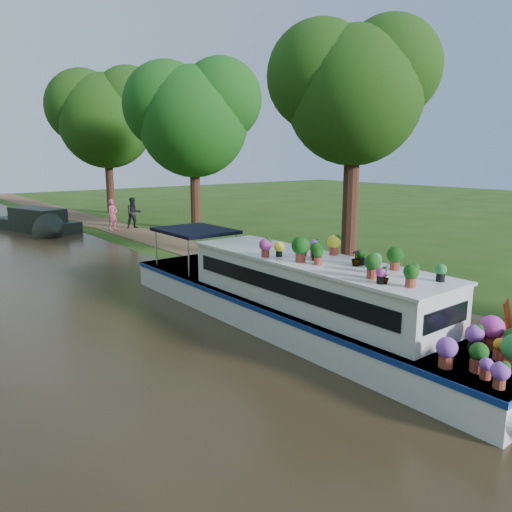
% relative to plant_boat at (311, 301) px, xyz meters
% --- Properties ---
extents(ground, '(100.00, 100.00, 0.00)m').
position_rel_plant_boat_xyz_m(ground, '(2.25, 1.17, -0.85)').
color(ground, '#203D0F').
rests_on(ground, ground).
extents(canal_water, '(10.00, 100.00, 0.02)m').
position_rel_plant_boat_xyz_m(canal_water, '(-3.75, 1.17, -0.84)').
color(canal_water, black).
rests_on(canal_water, ground).
extents(towpath, '(2.20, 100.00, 0.03)m').
position_rel_plant_boat_xyz_m(towpath, '(3.45, 1.17, -0.84)').
color(towpath, brown).
rests_on(towpath, ground).
extents(plant_boat, '(2.29, 13.52, 2.26)m').
position_rel_plant_boat_xyz_m(plant_boat, '(0.00, 0.00, 0.00)').
color(plant_boat, white).
rests_on(plant_boat, canal_water).
extents(tree_near_overhang, '(5.52, 5.28, 8.99)m').
position_rel_plant_boat_xyz_m(tree_near_overhang, '(6.04, 4.24, 5.75)').
color(tree_near_overhang, black).
rests_on(tree_near_overhang, ground).
extents(tree_near_mid, '(6.90, 6.60, 9.40)m').
position_rel_plant_boat_xyz_m(tree_near_mid, '(6.73, 16.26, 5.58)').
color(tree_near_mid, black).
rests_on(tree_near_mid, ground).
extents(tree_near_far, '(7.59, 7.26, 10.30)m').
position_rel_plant_boat_xyz_m(tree_near_far, '(6.23, 27.26, 6.20)').
color(tree_near_far, black).
rests_on(tree_near_far, ground).
extents(second_boat, '(3.50, 7.05, 1.29)m').
position_rel_plant_boat_xyz_m(second_boat, '(-0.50, 21.15, -0.33)').
color(second_boat, black).
rests_on(second_boat, canal_water).
extents(pedestrian_pink, '(0.74, 0.61, 1.73)m').
position_rel_plant_boat_xyz_m(pedestrian_pink, '(2.93, 18.83, 0.04)').
color(pedestrian_pink, '#DE5B7C').
rests_on(pedestrian_pink, towpath).
extents(pedestrian_dark, '(0.96, 0.81, 1.77)m').
position_rel_plant_boat_xyz_m(pedestrian_dark, '(4.15, 18.75, 0.06)').
color(pedestrian_dark, black).
rests_on(pedestrian_dark, towpath).
extents(verge_plant, '(0.43, 0.39, 0.41)m').
position_rel_plant_boat_xyz_m(verge_plant, '(1.68, 4.83, -0.65)').
color(verge_plant, '#2B6A1F').
rests_on(verge_plant, ground).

